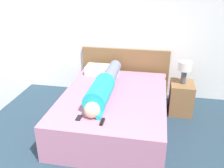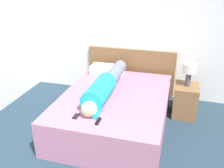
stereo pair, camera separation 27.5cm
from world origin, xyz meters
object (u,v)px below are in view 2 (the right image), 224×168
(pillow_near_headboard, at_px, (107,70))
(tv_remote, at_px, (98,121))
(bed, at_px, (115,110))
(table_lamp, at_px, (189,70))
(person_lying, at_px, (105,86))
(cell_phone, at_px, (76,116))
(nightstand, at_px, (185,100))

(pillow_near_headboard, xyz_separation_m, tv_remote, (0.36, -1.60, -0.06))
(bed, bearing_deg, table_lamp, 30.79)
(table_lamp, bearing_deg, tv_remote, -126.83)
(person_lying, bearing_deg, tv_remote, -78.85)
(pillow_near_headboard, height_order, tv_remote, pillow_near_headboard)
(cell_phone, bearing_deg, bed, 66.72)
(nightstand, bearing_deg, person_lying, -152.34)
(nightstand, height_order, person_lying, person_lying)
(bed, distance_m, cell_phone, 0.85)
(bed, height_order, tv_remote, tv_remote)
(pillow_near_headboard, bearing_deg, tv_remote, -77.29)
(bed, relative_size, tv_remote, 13.99)
(person_lying, relative_size, tv_remote, 11.94)
(tv_remote, bearing_deg, bed, 89.80)
(bed, distance_m, person_lying, 0.43)
(nightstand, xyz_separation_m, table_lamp, (0.00, 0.00, 0.54))
(nightstand, relative_size, pillow_near_headboard, 0.91)
(bed, height_order, person_lying, person_lying)
(table_lamp, bearing_deg, bed, -149.21)
(bed, relative_size, person_lying, 1.17)
(tv_remote, bearing_deg, nightstand, 53.17)
(cell_phone, bearing_deg, person_lying, 77.55)
(nightstand, bearing_deg, bed, -149.21)
(bed, bearing_deg, cell_phone, -113.28)
(nightstand, height_order, pillow_near_headboard, pillow_near_headboard)
(bed, relative_size, pillow_near_headboard, 3.54)
(nightstand, distance_m, pillow_near_headboard, 1.47)
(bed, xyz_separation_m, tv_remote, (-0.00, -0.79, 0.28))
(bed, xyz_separation_m, nightstand, (1.06, 0.63, 0.00))
(cell_phone, bearing_deg, tv_remote, -8.09)
(bed, distance_m, table_lamp, 1.34)
(table_lamp, relative_size, tv_remote, 2.55)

